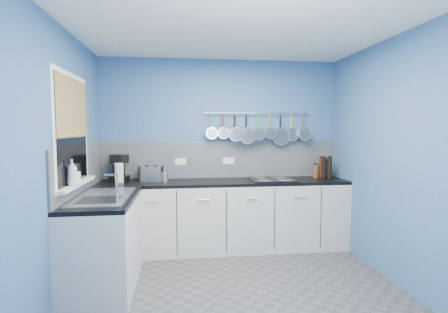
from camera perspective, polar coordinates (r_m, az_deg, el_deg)
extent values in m
cube|color=#47474C|center=(3.54, 2.47, -21.79)|extent=(3.20, 3.00, 0.02)
cube|color=white|center=(3.31, 2.64, 21.18)|extent=(3.20, 3.00, 0.02)
cube|color=#396195|center=(4.68, -0.54, 0.75)|extent=(3.20, 0.02, 2.50)
cube|color=#396195|center=(1.73, 10.96, -5.99)|extent=(3.20, 0.02, 2.50)
cube|color=#396195|center=(3.33, -25.97, -1.31)|extent=(0.02, 3.00, 2.50)
cube|color=#396195|center=(3.81, 27.21, -0.66)|extent=(0.02, 3.00, 2.50)
cube|color=gray|center=(4.67, -0.51, -0.49)|extent=(3.20, 0.02, 0.50)
cube|color=gray|center=(3.90, -22.77, -1.87)|extent=(0.02, 1.80, 0.50)
cube|color=beige|center=(4.51, -0.07, -9.97)|extent=(3.20, 0.60, 0.86)
cube|color=black|center=(4.42, -0.08, -4.31)|extent=(3.20, 0.60, 0.04)
cube|color=beige|center=(3.69, -19.27, -13.56)|extent=(0.60, 1.20, 0.86)
cube|color=black|center=(3.58, -19.46, -6.69)|extent=(0.60, 1.20, 0.04)
cube|color=white|center=(3.58, -24.06, 3.96)|extent=(0.01, 1.00, 1.10)
cube|color=black|center=(3.58, -23.98, 3.96)|extent=(0.01, 0.90, 1.00)
cube|color=#A18B52|center=(3.59, -23.98, 7.56)|extent=(0.01, 0.90, 0.55)
cube|color=white|center=(3.62, -23.41, -4.21)|extent=(0.10, 0.98, 0.03)
cube|color=silver|center=(3.58, -19.47, -6.32)|extent=(0.50, 0.95, 0.01)
cube|color=white|center=(4.63, -7.27, -0.82)|extent=(0.15, 0.01, 0.09)
cube|color=white|center=(4.67, 0.73, -0.74)|extent=(0.15, 0.01, 0.09)
cylinder|color=silver|center=(4.70, 5.66, 7.21)|extent=(1.45, 0.02, 0.02)
imported|color=white|center=(3.41, -24.05, -2.46)|extent=(0.11, 0.11, 0.24)
imported|color=white|center=(3.49, -23.69, -2.86)|extent=(0.09, 0.09, 0.17)
cylinder|color=white|center=(4.45, -17.14, -2.62)|extent=(0.11, 0.11, 0.24)
cube|color=silver|center=(4.48, -12.06, -2.81)|extent=(0.32, 0.23, 0.19)
cylinder|color=silver|center=(4.41, -9.86, -3.31)|extent=(0.11, 0.11, 0.13)
cube|color=black|center=(4.52, 8.09, -3.83)|extent=(0.57, 0.50, 0.01)
cylinder|color=#8C5914|center=(4.90, 16.69, -2.11)|extent=(0.06, 0.06, 0.22)
cylinder|color=#4C190C|center=(4.87, 15.99, -1.81)|extent=(0.07, 0.07, 0.27)
cylinder|color=brown|center=(4.83, 15.08, -2.37)|extent=(0.07, 0.07, 0.18)
cylinder|color=black|center=(4.80, 17.20, -1.86)|extent=(0.07, 0.07, 0.28)
cylinder|color=black|center=(4.78, 16.34, -1.89)|extent=(0.06, 0.06, 0.28)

